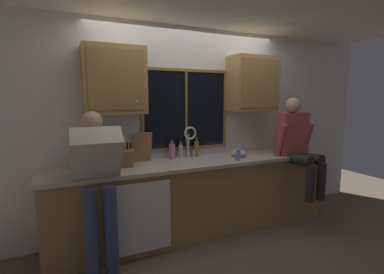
{
  "coord_description": "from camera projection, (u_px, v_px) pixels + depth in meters",
  "views": [
    {
      "loc": [
        -1.48,
        -3.31,
        1.67
      ],
      "look_at": [
        -0.1,
        -0.3,
        1.21
      ],
      "focal_mm": 26.39,
      "sensor_mm": 36.0,
      "label": 1
    }
  ],
  "objects": [
    {
      "name": "window_mullion_center",
      "position": [
        186.0,
        110.0,
        3.57
      ],
      "size": [
        0.02,
        0.02,
        0.95
      ],
      "primitive_type": "cube",
      "color": "olive"
    },
    {
      "name": "person_sitting_on_counter",
      "position": [
        297.0,
        142.0,
        3.69
      ],
      "size": [
        0.54,
        0.61,
        1.26
      ],
      "color": "#262628",
      "rests_on": "countertop"
    },
    {
      "name": "knife_block",
      "position": [
        126.0,
        157.0,
        3.07
      ],
      "size": [
        0.12,
        0.18,
        0.32
      ],
      "color": "olive",
      "rests_on": "countertop"
    },
    {
      "name": "cutting_board",
      "position": [
        142.0,
        147.0,
        3.32
      ],
      "size": [
        0.24,
        0.09,
        0.36
      ],
      "primitive_type": "cube",
      "rotation": [
        0.21,
        0.0,
        0.0
      ],
      "color": "#997047",
      "rests_on": "countertop"
    },
    {
      "name": "lower_cabinet_run",
      "position": [
        199.0,
        198.0,
        3.5
      ],
      "size": [
        3.49,
        0.58,
        0.88
      ],
      "primitive_type": "cube",
      "color": "#A07744",
      "rests_on": "floor"
    },
    {
      "name": "window_frame_top",
      "position": [
        186.0,
        70.0,
        3.51
      ],
      "size": [
        1.17,
        0.02,
        0.04
      ],
      "primitive_type": "cube",
      "color": "olive"
    },
    {
      "name": "bottle_green_glass",
      "position": [
        181.0,
        151.0,
        3.55
      ],
      "size": [
        0.05,
        0.05,
        0.22
      ],
      "color": "#B7B7BC",
      "rests_on": "countertop"
    },
    {
      "name": "sink",
      "position": [
        196.0,
        169.0,
        3.42
      ],
      "size": [
        0.8,
        0.46,
        0.21
      ],
      "color": "#B7B7BC",
      "rests_on": "lower_cabinet_run"
    },
    {
      "name": "window_frame_left",
      "position": [
        142.0,
        111.0,
        3.34
      ],
      "size": [
        0.03,
        0.02,
        0.95
      ],
      "primitive_type": "cube",
      "color": "olive"
    },
    {
      "name": "window_frame_right",
      "position": [
        225.0,
        109.0,
        3.81
      ],
      "size": [
        0.03,
        0.02,
        0.95
      ],
      "primitive_type": "cube",
      "color": "olive"
    },
    {
      "name": "upper_cabinet_right",
      "position": [
        253.0,
        84.0,
        3.77
      ],
      "size": [
        0.65,
        0.36,
        0.72
      ],
      "color": "#B2844C"
    },
    {
      "name": "ceiling_downlight_right",
      "position": [
        290.0,
        24.0,
        3.37
      ],
      "size": [
        0.14,
        0.14,
        0.01
      ],
      "primitive_type": "cylinder",
      "color": "#FFEAB2"
    },
    {
      "name": "faucet",
      "position": [
        190.0,
        138.0,
        3.54
      ],
      "size": [
        0.18,
        0.09,
        0.4
      ],
      "color": "silver",
      "rests_on": "countertop"
    },
    {
      "name": "mixing_bowl",
      "position": [
        238.0,
        153.0,
        3.65
      ],
      "size": [
        0.2,
        0.2,
        0.1
      ],
      "primitive_type": "ellipsoid",
      "color": "#B7B7BC",
      "rests_on": "countertop"
    },
    {
      "name": "bottle_amber_small",
      "position": [
        172.0,
        151.0,
        3.48
      ],
      "size": [
        0.07,
        0.07,
        0.25
      ],
      "color": "pink",
      "rests_on": "countertop"
    },
    {
      "name": "person_standing",
      "position": [
        97.0,
        175.0,
        2.64
      ],
      "size": [
        0.53,
        0.7,
        1.54
      ],
      "color": "#384260",
      "rests_on": "floor"
    },
    {
      "name": "soap_dispenser",
      "position": [
        238.0,
        155.0,
        3.39
      ],
      "size": [
        0.06,
        0.07,
        0.2
      ],
      "color": "#668CCC",
      "rests_on": "countertop"
    },
    {
      "name": "window_frame_bottom",
      "position": [
        186.0,
        148.0,
        3.64
      ],
      "size": [
        1.17,
        0.02,
        0.04
      ],
      "primitive_type": "cube",
      "color": "olive"
    },
    {
      "name": "dishwasher_front",
      "position": [
        143.0,
        218.0,
        2.88
      ],
      "size": [
        0.6,
        0.02,
        0.74
      ],
      "primitive_type": "cube",
      "color": "white"
    },
    {
      "name": "window_glass",
      "position": [
        186.0,
        110.0,
        3.58
      ],
      "size": [
        1.1,
        0.02,
        0.95
      ],
      "primitive_type": "cube",
      "color": "black"
    },
    {
      "name": "countertop",
      "position": [
        200.0,
        162.0,
        3.42
      ],
      "size": [
        3.55,
        0.62,
        0.04
      ],
      "primitive_type": "cube",
      "color": "beige",
      "rests_on": "lower_cabinet_run"
    },
    {
      "name": "bottle_tall_clear",
      "position": [
        196.0,
        148.0,
        3.65
      ],
      "size": [
        0.06,
        0.06,
        0.26
      ],
      "color": "olive",
      "rests_on": "countertop"
    },
    {
      "name": "upper_cabinet_left",
      "position": [
        114.0,
        80.0,
        3.02
      ],
      "size": [
        0.65,
        0.36,
        0.72
      ],
      "color": "#B2844C"
    },
    {
      "name": "back_wall",
      "position": [
        187.0,
        129.0,
        3.7
      ],
      "size": [
        5.89,
        0.12,
        2.55
      ],
      "primitive_type": "cube",
      "color": "silver",
      "rests_on": "floor"
    }
  ]
}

